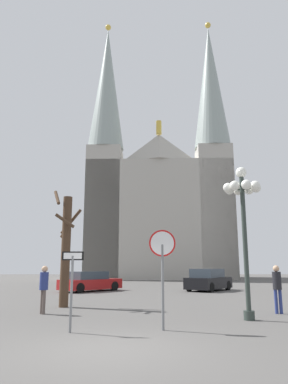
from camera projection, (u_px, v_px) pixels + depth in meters
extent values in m
plane|color=#514F4C|center=(110.00, 349.00, 7.73)|extent=(120.00, 120.00, 0.00)
cube|color=#ADA89E|center=(159.00, 223.00, 48.85)|extent=(18.92, 13.51, 14.71)
pyramid|color=#ADA89E|center=(159.00, 147.00, 45.44)|extent=(6.51, 2.30, 3.50)
cylinder|color=gold|center=(159.00, 128.00, 45.97)|extent=(0.70, 0.70, 1.80)
cube|color=#ADA89E|center=(104.00, 212.00, 45.17)|extent=(4.49, 4.49, 16.61)
cone|color=gray|center=(107.00, 88.00, 48.59)|extent=(4.73, 4.73, 17.73)
sphere|color=gold|center=(108.00, 27.00, 50.44)|extent=(0.80, 0.80, 0.80)
cube|color=#ADA89E|center=(215.00, 212.00, 44.72)|extent=(4.49, 4.49, 16.61)
cone|color=gray|center=(210.00, 86.00, 48.14)|extent=(4.73, 4.73, 17.73)
sphere|color=gold|center=(208.00, 25.00, 49.99)|extent=(0.80, 0.80, 0.80)
cylinder|color=slate|center=(163.00, 286.00, 10.16)|extent=(0.08, 0.08, 2.37)
cylinder|color=red|center=(162.00, 243.00, 10.41)|extent=(0.78, 0.05, 0.77)
cylinder|color=white|center=(162.00, 243.00, 10.38)|extent=(0.68, 0.02, 0.68)
cylinder|color=slate|center=(71.00, 294.00, 9.78)|extent=(0.07, 0.07, 2.04)
cube|color=black|center=(73.00, 256.00, 9.98)|extent=(0.61, 0.05, 0.24)
cube|color=white|center=(73.00, 256.00, 9.97)|extent=(0.51, 0.02, 0.17)
cylinder|color=#2D3833|center=(245.00, 246.00, 12.20)|extent=(0.16, 0.16, 4.84)
cylinder|color=#2D3833|center=(249.00, 315.00, 11.75)|extent=(0.36, 0.36, 0.30)
sphere|color=white|center=(241.00, 172.00, 12.72)|extent=(0.38, 0.38, 0.38)
sphere|color=white|center=(256.00, 188.00, 12.61)|extent=(0.34, 0.34, 0.34)
cylinder|color=#2D3833|center=(249.00, 188.00, 12.61)|extent=(0.05, 0.50, 0.05)
sphere|color=white|center=(249.00, 190.00, 12.96)|extent=(0.34, 0.34, 0.34)
cylinder|color=#2D3833|center=(246.00, 189.00, 12.78)|extent=(0.39, 0.39, 0.05)
sphere|color=white|center=(238.00, 191.00, 13.10)|extent=(0.34, 0.34, 0.34)
cylinder|color=#2D3833|center=(240.00, 189.00, 12.85)|extent=(0.50, 0.05, 0.05)
sphere|color=white|center=(230.00, 190.00, 12.95)|extent=(0.34, 0.34, 0.34)
cylinder|color=#2D3833|center=(236.00, 189.00, 12.78)|extent=(0.39, 0.39, 0.05)
sphere|color=white|center=(228.00, 188.00, 12.60)|extent=(0.34, 0.34, 0.34)
cylinder|color=#2D3833|center=(235.00, 188.00, 12.60)|extent=(0.05, 0.50, 0.05)
sphere|color=white|center=(235.00, 186.00, 12.26)|extent=(0.34, 0.34, 0.34)
cylinder|color=#2D3833|center=(238.00, 187.00, 12.43)|extent=(0.39, 0.39, 0.05)
sphere|color=white|center=(246.00, 185.00, 12.12)|extent=(0.34, 0.34, 0.34)
cylinder|color=#2D3833|center=(244.00, 186.00, 12.36)|extent=(0.50, 0.05, 0.05)
sphere|color=white|center=(255.00, 186.00, 12.27)|extent=(0.34, 0.34, 0.34)
cylinder|color=#2D3833|center=(248.00, 187.00, 12.44)|extent=(0.39, 0.39, 0.05)
cylinder|color=#473323|center=(66.00, 250.00, 15.79)|extent=(0.40, 0.40, 4.83)
cylinder|color=#473323|center=(66.00, 229.00, 16.18)|extent=(0.57, 0.28, 0.84)
cylinder|color=#473323|center=(57.00, 197.00, 16.07)|extent=(0.53, 1.04, 0.81)
cylinder|color=#473323|center=(71.00, 222.00, 16.49)|extent=(1.02, 0.36, 1.16)
cylinder|color=#473323|center=(65.00, 221.00, 15.65)|extent=(0.89, 0.17, 0.66)
cube|color=black|center=(209.00, 283.00, 25.07)|extent=(3.87, 4.30, 0.76)
cube|color=#333D47|center=(207.00, 273.00, 25.04)|extent=(2.66, 2.78, 0.59)
cylinder|color=black|center=(207.00, 285.00, 26.58)|extent=(0.56, 0.64, 0.64)
cylinder|color=black|center=(228.00, 285.00, 25.63)|extent=(0.56, 0.64, 0.64)
cylinder|color=black|center=(189.00, 286.00, 24.42)|extent=(0.56, 0.64, 0.64)
cylinder|color=black|center=(211.00, 287.00, 23.47)|extent=(0.56, 0.64, 0.64)
cube|color=maroon|center=(91.00, 284.00, 24.51)|extent=(4.28, 4.30, 0.66)
cube|color=#333D47|center=(88.00, 275.00, 24.48)|extent=(2.81, 2.82, 0.53)
cylinder|color=black|center=(100.00, 285.00, 26.05)|extent=(0.61, 0.61, 0.64)
cylinder|color=black|center=(114.00, 286.00, 24.99)|extent=(0.61, 0.61, 0.64)
cylinder|color=black|center=(66.00, 287.00, 23.97)|extent=(0.61, 0.61, 0.64)
cylinder|color=black|center=(80.00, 288.00, 22.91)|extent=(0.61, 0.61, 0.64)
cylinder|color=navy|center=(281.00, 302.00, 13.32)|extent=(0.12, 0.12, 0.87)
cylinder|color=navy|center=(276.00, 302.00, 13.35)|extent=(0.12, 0.12, 0.87)
cylinder|color=black|center=(277.00, 281.00, 13.48)|extent=(0.32, 0.32, 0.66)
sphere|color=tan|center=(276.00, 269.00, 13.57)|extent=(0.24, 0.24, 0.24)
cylinder|color=#594C47|center=(42.00, 302.00, 13.32)|extent=(0.12, 0.12, 0.87)
cylinder|color=#594C47|center=(44.00, 302.00, 13.20)|extent=(0.12, 0.12, 0.87)
cylinder|color=navy|center=(44.00, 281.00, 13.41)|extent=(0.32, 0.32, 0.65)
sphere|color=tan|center=(45.00, 269.00, 13.49)|extent=(0.23, 0.23, 0.23)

